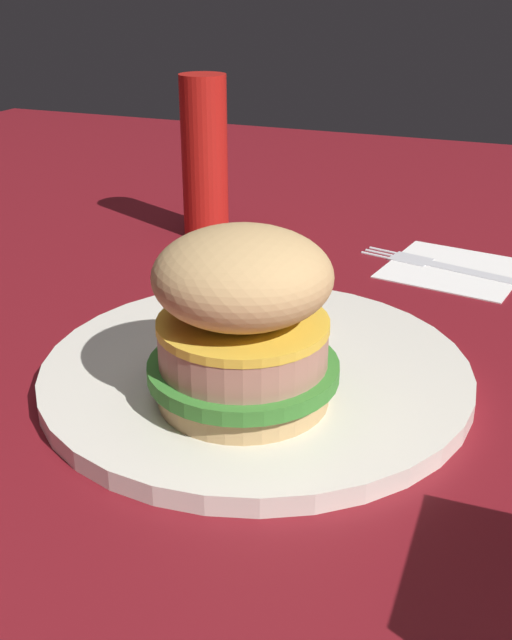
{
  "coord_description": "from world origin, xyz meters",
  "views": [
    {
      "loc": [
        -0.18,
        0.4,
        0.24
      ],
      "look_at": [
        -0.02,
        0.01,
        0.04
      ],
      "focal_mm": 42.44,
      "sensor_mm": 36.0,
      "label": 1
    }
  ],
  "objects": [
    {
      "name": "fork",
      "position": [
        -0.11,
        -0.23,
        0.0
      ],
      "size": [
        0.17,
        0.06,
        0.0
      ],
      "color": "silver",
      "rests_on": "napkin"
    },
    {
      "name": "napkin",
      "position": [
        -0.11,
        -0.23,
        0.0
      ],
      "size": [
        0.13,
        0.13,
        0.0
      ],
      "primitive_type": "cube",
      "rotation": [
        0.0,
        0.0,
        -0.16
      ],
      "color": "white",
      "rests_on": "ground_plane"
    },
    {
      "name": "ketchup_bottle",
      "position": [
        0.13,
        -0.24,
        0.08
      ],
      "size": [
        0.04,
        0.04,
        0.15
      ],
      "primitive_type": "cylinder",
      "color": "#B21914",
      "rests_on": "ground_plane"
    },
    {
      "name": "sandwich",
      "position": [
        -0.03,
        0.06,
        0.06
      ],
      "size": [
        0.11,
        0.11,
        0.1
      ],
      "color": "tan",
      "rests_on": "plate"
    },
    {
      "name": "ground_plane",
      "position": [
        0.0,
        0.0,
        0.0
      ],
      "size": [
        1.6,
        1.6,
        0.0
      ],
      "primitive_type": "plane",
      "color": "maroon"
    },
    {
      "name": "plate",
      "position": [
        -0.02,
        0.01,
        0.01
      ],
      "size": [
        0.27,
        0.27,
        0.01
      ],
      "primitive_type": "cylinder",
      "color": "silver",
      "rests_on": "ground_plane"
    },
    {
      "name": "fries_pile",
      "position": [
        0.01,
        -0.05,
        0.02
      ],
      "size": [
        0.12,
        0.09,
        0.01
      ],
      "color": "gold",
      "rests_on": "plate"
    }
  ]
}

